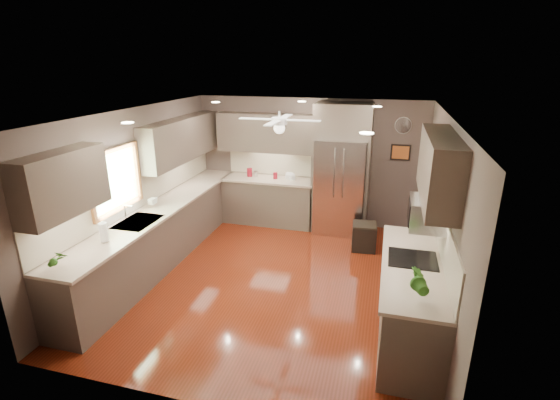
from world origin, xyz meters
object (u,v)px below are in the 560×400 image
at_px(soap_bottle, 154,200).
at_px(refrigerator, 341,172).
at_px(potted_plant_right, 419,282).
at_px(canister_a, 250,172).
at_px(paper_towel, 104,232).
at_px(stool, 364,236).
at_px(canister_d, 275,176).
at_px(potted_plant_left, 56,259).
at_px(microwave, 427,213).
at_px(bowl, 290,178).
at_px(canister_b, 256,174).

distance_m(soap_bottle, refrigerator, 3.42).
bearing_deg(potted_plant_right, canister_a, 129.03).
bearing_deg(paper_towel, stool, 39.91).
height_order(canister_d, potted_plant_left, potted_plant_left).
xyz_separation_m(refrigerator, paper_towel, (-2.63, -3.39, -0.11)).
xyz_separation_m(soap_bottle, potted_plant_right, (3.98, -1.69, 0.08)).
height_order(soap_bottle, potted_plant_right, potted_plant_right).
relative_size(canister_d, microwave, 0.24).
bearing_deg(microwave, canister_a, 138.70).
distance_m(potted_plant_right, bowl, 4.38).
distance_m(potted_plant_left, potted_plant_right, 3.90).
bearing_deg(paper_towel, bowl, 64.83).
relative_size(canister_a, potted_plant_left, 0.59).
xyz_separation_m(potted_plant_left, bowl, (1.65, 4.24, -0.12)).
xyz_separation_m(bowl, microwave, (2.33, -2.78, 0.51)).
bearing_deg(stool, canister_b, 160.36).
distance_m(canister_d, refrigerator, 1.31).
height_order(canister_a, stool, canister_a).
bearing_deg(canister_d, potted_plant_right, -56.14).
relative_size(canister_b, refrigerator, 0.05).
height_order(potted_plant_left, potted_plant_right, potted_plant_right).
xyz_separation_m(soap_bottle, microwave, (4.08, -0.70, 0.44)).
relative_size(soap_bottle, potted_plant_right, 0.54).
distance_m(canister_a, paper_towel, 3.56).
relative_size(microwave, stool, 1.14).
bearing_deg(canister_a, microwave, -41.30).
bearing_deg(potted_plant_left, canister_d, 72.26).
bearing_deg(canister_b, microwave, -42.42).
relative_size(canister_d, soap_bottle, 0.67).
height_order(canister_b, microwave, microwave).
bearing_deg(bowl, canister_d, -176.01).
xyz_separation_m(potted_plant_right, refrigerator, (-1.22, 3.70, 0.07)).
distance_m(potted_plant_right, paper_towel, 3.86).
xyz_separation_m(canister_d, paper_towel, (-1.33, -3.44, 0.08)).
bearing_deg(microwave, canister_b, 137.58).
height_order(canister_a, canister_b, canister_a).
bearing_deg(paper_towel, canister_b, 75.13).
relative_size(potted_plant_left, refrigerator, 0.12).
height_order(bowl, paper_towel, paper_towel).
bearing_deg(bowl, refrigerator, -3.98).
xyz_separation_m(canister_a, potted_plant_right, (3.07, -3.79, 0.10)).
height_order(bowl, microwave, microwave).
bearing_deg(potted_plant_right, stool, 102.85).
xyz_separation_m(microwave, paper_towel, (-3.96, -0.68, -0.40)).
distance_m(refrigerator, microwave, 3.03).
relative_size(bowl, microwave, 0.42).
bearing_deg(paper_towel, microwave, 9.78).
bearing_deg(canister_d, soap_bottle, -125.29).
xyz_separation_m(canister_a, canister_b, (0.14, -0.02, -0.01)).
height_order(canister_d, refrigerator, refrigerator).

